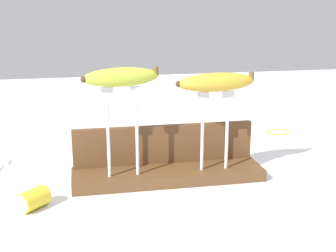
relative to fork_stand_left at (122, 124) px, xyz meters
The scene contains 9 objects.
ground_plane 0.18m from the fork_stand_left, 10.47° to the left, with size 3.00×3.00×0.00m, color silver.
wooden_board 0.16m from the fork_stand_left, 10.47° to the left, with size 0.43×0.11×0.03m, color brown.
board_backstop 0.14m from the fork_stand_left, 32.59° to the left, with size 0.42×0.02×0.09m, color brown.
fork_stand_left is the anchor object (origin of this frame).
fork_stand_right 0.20m from the fork_stand_left, ahead, with size 0.08×0.01×0.18m.
banana_raised_left 0.10m from the fork_stand_left, behind, with size 0.16×0.06×0.04m.
banana_raised_right 0.22m from the fork_stand_left, ahead, with size 0.18×0.06×0.04m.
banana_chunk_near 0.23m from the fork_stand_left, 157.61° to the right, with size 0.07×0.07×0.04m.
wire_coil 0.62m from the fork_stand_left, 33.28° to the left, with size 0.07×0.07×0.01m, color gold.
Camera 1 is at (-0.19, -0.95, 0.39)m, focal length 49.02 mm.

